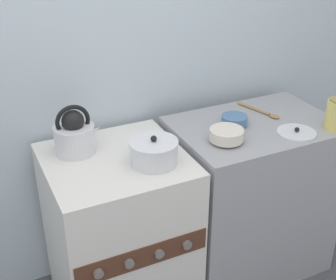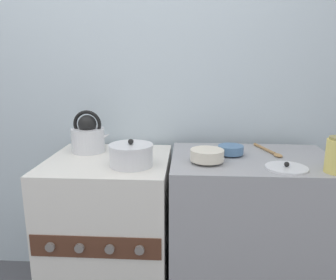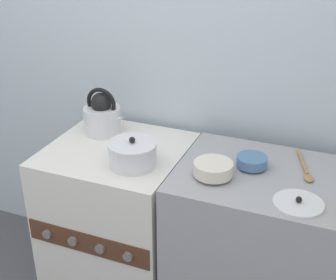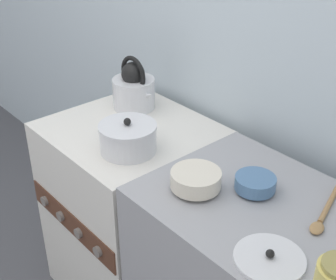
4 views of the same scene
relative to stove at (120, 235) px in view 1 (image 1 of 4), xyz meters
The scene contains 9 objects.
wall_back 0.89m from the stove, 90.00° to the left, with size 7.00×0.06×2.50m.
stove is the anchor object (origin of this frame).
counter 0.77m from the stove, ahead, with size 0.84×0.59×0.92m.
kettle 0.57m from the stove, 136.04° to the left, with size 0.23×0.19×0.24m.
cooking_pot 0.53m from the stove, 37.51° to the right, with size 0.22×0.22×0.14m.
enamel_bowl 0.74m from the stove, 12.97° to the right, with size 0.16×0.16×0.07m.
small_ceramic_bowl 0.82m from the stove, ahead, with size 0.13×0.13×0.05m.
loose_pot_lid 1.02m from the stove, 12.53° to the right, with size 0.19×0.19×0.03m.
wooden_spoon 1.00m from the stove, ahead, with size 0.11×0.27×0.02m.
Camera 1 is at (-0.58, -1.47, 1.97)m, focal length 50.00 mm.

